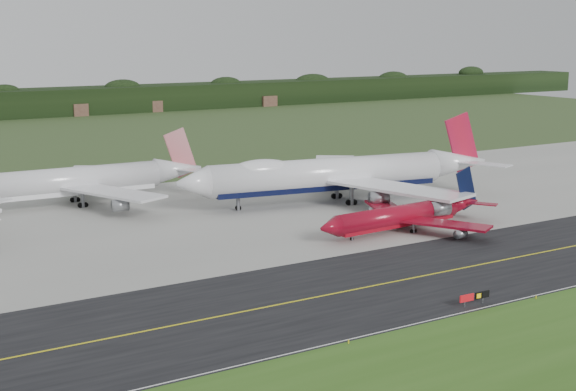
# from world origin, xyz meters

# --- Properties ---
(ground) EXTENTS (600.00, 600.00, 0.00)m
(ground) POSITION_xyz_m (0.00, 0.00, 0.00)
(ground) COLOR #2F4520
(ground) RESTS_ON ground
(taxiway) EXTENTS (400.00, 32.00, 0.02)m
(taxiway) POSITION_xyz_m (0.00, -4.00, 0.01)
(taxiway) COLOR black
(taxiway) RESTS_ON ground
(apron) EXTENTS (400.00, 78.00, 0.01)m
(apron) POSITION_xyz_m (0.00, 51.00, 0.01)
(apron) COLOR gray
(apron) RESTS_ON ground
(taxiway_centreline) EXTENTS (400.00, 0.40, 0.00)m
(taxiway_centreline) POSITION_xyz_m (0.00, -4.00, 0.03)
(taxiway_centreline) COLOR gold
(taxiway_centreline) RESTS_ON taxiway
(taxiway_edge_line) EXTENTS (400.00, 0.25, 0.00)m
(taxiway_edge_line) POSITION_xyz_m (0.00, -19.50, 0.03)
(taxiway_edge_line) COLOR silver
(taxiway_edge_line) RESTS_ON taxiway
(horizon_treeline) EXTENTS (700.00, 25.00, 12.00)m
(horizon_treeline) POSITION_xyz_m (0.00, 273.76, 5.47)
(horizon_treeline) COLOR black
(horizon_treeline) RESTS_ON ground
(jet_ba_747) EXTENTS (74.75, 61.27, 18.82)m
(jet_ba_747) POSITION_xyz_m (19.42, 48.16, 6.41)
(jet_ba_747) COLOR white
(jet_ba_747) RESTS_ON ground
(jet_red_737) EXTENTS (39.86, 32.43, 10.76)m
(jet_red_737) POSITION_xyz_m (15.75, 20.16, 2.97)
(jet_red_737) COLOR maroon
(jet_red_737) RESTS_ON ground
(jet_star_tail) EXTENTS (58.71, 49.23, 15.51)m
(jet_star_tail) POSITION_xyz_m (-30.56, 75.19, 5.17)
(jet_star_tail) COLOR silver
(jet_star_tail) RESTS_ON ground
(taxiway_sign) EXTENTS (5.23, 0.32, 1.74)m
(taxiway_sign) POSITION_xyz_m (-3.22, -18.00, 1.23)
(taxiway_sign) COLOR slate
(taxiway_sign) RESTS_ON ground
(edge_marker_left) EXTENTS (0.16, 0.16, 0.50)m
(edge_marker_left) POSITION_xyz_m (-26.11, -20.50, 0.25)
(edge_marker_left) COLOR yellow
(edge_marker_left) RESTS_ON ground
(edge_marker_center) EXTENTS (0.16, 0.16, 0.50)m
(edge_marker_center) POSITION_xyz_m (6.16, -20.50, 0.25)
(edge_marker_center) COLOR yellow
(edge_marker_center) RESTS_ON ground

